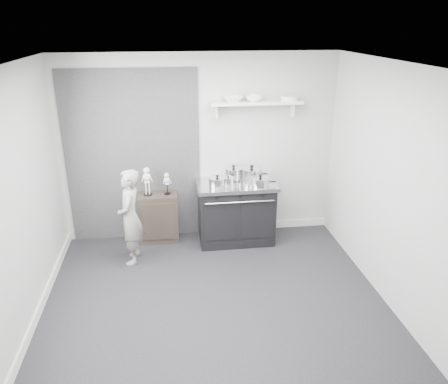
{
  "coord_description": "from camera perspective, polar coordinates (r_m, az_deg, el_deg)",
  "views": [
    {
      "loc": [
        -0.46,
        -4.33,
        3.1
      ],
      "look_at": [
        0.25,
        0.95,
        0.99
      ],
      "focal_mm": 35.0,
      "sensor_mm": 36.0,
      "label": 1
    }
  ],
  "objects": [
    {
      "name": "skeleton_torso",
      "position": [
        6.33,
        -7.47,
        1.31
      ],
      "size": [
        0.1,
        0.07,
        0.37
      ],
      "primitive_type": null,
      "color": "beige",
      "rests_on": "side_cabinet"
    },
    {
      "name": "pot_back_right",
      "position": [
        6.38,
        3.62,
        2.38
      ],
      "size": [
        0.39,
        0.3,
        0.23
      ],
      "color": "silver",
      "rests_on": "stove"
    },
    {
      "name": "pot_front_left",
      "position": [
        6.1,
        -0.88,
        1.32
      ],
      "size": [
        0.33,
        0.24,
        0.18
      ],
      "color": "silver",
      "rests_on": "stove"
    },
    {
      "name": "side_cabinet",
      "position": [
        6.54,
        -8.55,
        -3.31
      ],
      "size": [
        0.57,
        0.33,
        0.74
      ],
      "primitive_type": "cube",
      "color": "black",
      "rests_on": "ground"
    },
    {
      "name": "bowl_small",
      "position": [
        6.21,
        3.95,
        12.12
      ],
      "size": [
        0.25,
        0.25,
        0.08
      ],
      "primitive_type": "imported",
      "color": "white",
      "rests_on": "wall_shelf"
    },
    {
      "name": "pot_front_center",
      "position": [
        6.11,
        0.54,
        1.37
      ],
      "size": [
        0.26,
        0.17,
        0.16
      ],
      "color": "silver",
      "rests_on": "stove"
    },
    {
      "name": "pot_front_right",
      "position": [
        6.13,
        4.77,
        1.34
      ],
      "size": [
        0.35,
        0.27,
        0.18
      ],
      "color": "silver",
      "rests_on": "stove"
    },
    {
      "name": "stove",
      "position": [
        6.45,
        1.54,
        -2.54
      ],
      "size": [
        1.14,
        0.71,
        0.91
      ],
      "color": "black",
      "rests_on": "ground"
    },
    {
      "name": "child",
      "position": [
        5.92,
        -12.14,
        -3.23
      ],
      "size": [
        0.35,
        0.5,
        1.32
      ],
      "primitive_type": "imported",
      "rotation": [
        0.0,
        0.0,
        -1.64
      ],
      "color": "gray",
      "rests_on": "ground"
    },
    {
      "name": "room_shell",
      "position": [
        4.73,
        -2.77,
        3.59
      ],
      "size": [
        4.02,
        3.62,
        2.71
      ],
      "color": "#AEAEAC",
      "rests_on": "ground"
    },
    {
      "name": "ground",
      "position": [
        5.35,
        -1.33,
        -13.83
      ],
      "size": [
        4.0,
        4.0,
        0.0
      ],
      "primitive_type": "plane",
      "color": "black",
      "rests_on": "ground"
    },
    {
      "name": "plate_stack",
      "position": [
        6.33,
        8.57,
        12.03
      ],
      "size": [
        0.25,
        0.25,
        0.06
      ],
      "primitive_type": "cylinder",
      "color": "silver",
      "rests_on": "wall_shelf"
    },
    {
      "name": "bowl_large",
      "position": [
        6.16,
        1.14,
        12.04
      ],
      "size": [
        0.28,
        0.28,
        0.07
      ],
      "primitive_type": "imported",
      "color": "white",
      "rests_on": "wall_shelf"
    },
    {
      "name": "wall_shelf",
      "position": [
        6.23,
        4.2,
        11.49
      ],
      "size": [
        1.3,
        0.26,
        0.24
      ],
      "color": "silver",
      "rests_on": "room_shell"
    },
    {
      "name": "pot_back_left",
      "position": [
        6.38,
        1.25,
        2.44
      ],
      "size": [
        0.36,
        0.27,
        0.22
      ],
      "color": "silver",
      "rests_on": "stove"
    },
    {
      "name": "skeleton_full",
      "position": [
        6.31,
        -10.03,
        1.66
      ],
      "size": [
        0.14,
        0.09,
        0.48
      ],
      "primitive_type": null,
      "color": "beige",
      "rests_on": "side_cabinet"
    }
  ]
}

